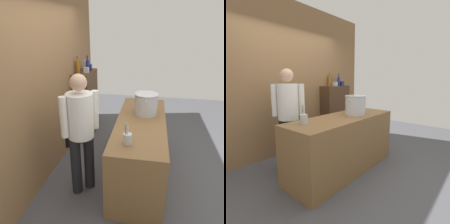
% 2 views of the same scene
% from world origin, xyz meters
% --- Properties ---
extents(ground_plane, '(8.00, 8.00, 0.00)m').
position_xyz_m(ground_plane, '(0.00, 0.00, 0.00)').
color(ground_plane, '#4C4C51').
extents(brick_back_panel, '(4.40, 0.10, 3.00)m').
position_xyz_m(brick_back_panel, '(0.00, 1.40, 1.50)').
color(brick_back_panel, olive).
rests_on(brick_back_panel, ground_plane).
extents(prep_counter, '(2.01, 0.70, 0.90)m').
position_xyz_m(prep_counter, '(0.00, 0.00, 0.45)').
color(prep_counter, brown).
rests_on(prep_counter, ground_plane).
extents(bar_cabinet, '(0.76, 0.32, 1.33)m').
position_xyz_m(bar_cabinet, '(1.17, 1.19, 0.66)').
color(bar_cabinet, '#472D1C').
rests_on(bar_cabinet, ground_plane).
extents(chef, '(0.44, 0.44, 1.66)m').
position_xyz_m(chef, '(-0.51, 0.74, 0.96)').
color(chef, black).
rests_on(chef, ground_plane).
extents(stockpot_large, '(0.42, 0.36, 0.32)m').
position_xyz_m(stockpot_large, '(0.27, -0.05, 1.06)').
color(stockpot_large, '#B7BABF').
rests_on(stockpot_large, prep_counter).
extents(utensil_crock, '(0.10, 0.10, 0.26)m').
position_xyz_m(utensil_crock, '(-0.70, 0.12, 0.97)').
color(utensil_crock, '#B7BABF').
rests_on(utensil_crock, prep_counter).
extents(wine_bottle_amber, '(0.08, 0.08, 0.30)m').
position_xyz_m(wine_bottle_amber, '(1.07, 1.28, 1.45)').
color(wine_bottle_amber, '#8C5919').
rests_on(wine_bottle_amber, bar_cabinet).
extents(wine_bottle_cobalt, '(0.07, 0.07, 0.30)m').
position_xyz_m(wine_bottle_cobalt, '(1.25, 1.15, 1.44)').
color(wine_bottle_cobalt, navy).
rests_on(wine_bottle_cobalt, bar_cabinet).
extents(wine_glass_short, '(0.07, 0.07, 0.18)m').
position_xyz_m(wine_glass_short, '(1.38, 1.24, 1.45)').
color(wine_glass_short, silver).
rests_on(wine_glass_short, bar_cabinet).
extents(spice_tin_navy, '(0.08, 0.08, 0.11)m').
position_xyz_m(spice_tin_navy, '(1.37, 1.14, 1.38)').
color(spice_tin_navy, navy).
rests_on(spice_tin_navy, bar_cabinet).
extents(spice_tin_silver, '(0.09, 0.09, 0.10)m').
position_xyz_m(spice_tin_silver, '(1.09, 1.13, 1.38)').
color(spice_tin_silver, '#B2B2B7').
rests_on(spice_tin_silver, bar_cabinet).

